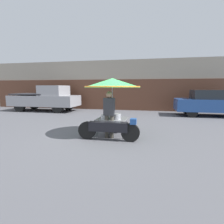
# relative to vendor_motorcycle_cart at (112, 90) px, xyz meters

# --- Properties ---
(ground_plane) EXTENTS (36.00, 36.00, 0.00)m
(ground_plane) POSITION_rel_vendor_motorcycle_cart_xyz_m (-0.26, -0.19, -1.68)
(ground_plane) COLOR #56565B
(shopfront_building) EXTENTS (28.00, 2.06, 3.89)m
(shopfront_building) POSITION_rel_vendor_motorcycle_cart_xyz_m (-0.26, 8.44, 0.25)
(shopfront_building) COLOR gray
(shopfront_building) RESTS_ON ground
(vendor_motorcycle_cart) EXTENTS (2.12, 2.07, 2.11)m
(vendor_motorcycle_cart) POSITION_rel_vendor_motorcycle_cart_xyz_m (0.00, 0.00, 0.00)
(vendor_motorcycle_cart) COLOR black
(vendor_motorcycle_cart) RESTS_ON ground
(vendor_person) EXTENTS (0.38, 0.22, 1.65)m
(vendor_person) POSITION_rel_vendor_motorcycle_cart_xyz_m (-0.03, -0.32, -0.76)
(vendor_person) COLOR #4C473D
(vendor_person) RESTS_ON ground
(parked_car) EXTENTS (4.61, 1.73, 1.63)m
(parked_car) POSITION_rel_vendor_motorcycle_cart_xyz_m (5.24, 5.60, -0.85)
(parked_car) COLOR black
(parked_car) RESTS_ON ground
(pickup_truck) EXTENTS (5.09, 1.97, 1.92)m
(pickup_truck) POSITION_rel_vendor_motorcycle_cart_xyz_m (-6.28, 5.67, -0.73)
(pickup_truck) COLOR black
(pickup_truck) RESTS_ON ground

